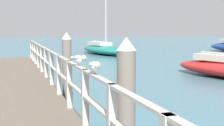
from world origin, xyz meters
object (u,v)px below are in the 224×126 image
object	(u,v)px
dock_piling_far	(67,69)
seagull_background	(79,59)
dock_piling_near	(126,110)
seagull_foreground	(94,66)
boat_6	(104,49)

from	to	relation	value
dock_piling_far	seagull_background	xyz separation A→B (m)	(-0.38, -3.60, 0.63)
dock_piling_near	seagull_foreground	xyz separation A→B (m)	(-0.38, 0.40, 0.63)
dock_piling_far	boat_6	xyz separation A→B (m)	(6.38, 18.58, -0.65)
seagull_background	boat_6	size ratio (longest dim) A/B	0.04
boat_6	dock_piling_near	bearing A→B (deg)	64.22
dock_piling_near	dock_piling_far	world-z (taller)	same
dock_piling_near	seagull_foreground	distance (m)	0.83
dock_piling_near	boat_6	xyz separation A→B (m)	(6.38, 23.81, -0.65)
dock_piling_near	seagull_background	distance (m)	1.79
dock_piling_near	boat_6	distance (m)	24.66
seagull_background	dock_piling_near	bearing A→B (deg)	79.64
seagull_foreground	seagull_background	xyz separation A→B (m)	(0.00, 1.24, 0.00)
seagull_foreground	seagull_background	bearing A→B (deg)	-90.98
boat_6	dock_piling_far	bearing A→B (deg)	60.27
seagull_foreground	boat_6	world-z (taller)	boat_6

